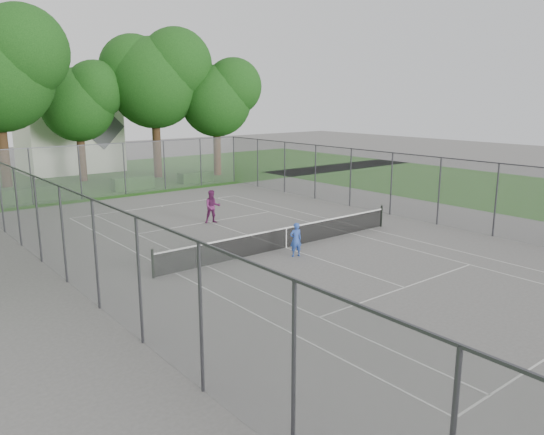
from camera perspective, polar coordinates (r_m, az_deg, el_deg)
ground at (r=23.39m, az=1.54°, el=-3.29°), size 120.00×120.00×0.00m
grass_far at (r=45.97m, az=-19.95°, el=3.92°), size 60.00×20.00×0.00m
grass_right at (r=40.88m, az=25.81°, el=2.39°), size 16.00×40.00×0.00m
court_markings at (r=23.38m, az=1.54°, el=-3.28°), size 11.03×23.83×0.01m
tennis_net at (r=23.25m, az=1.54°, el=-2.08°), size 12.87×0.10×1.10m
perimeter_fence at (r=22.95m, az=1.56°, el=1.05°), size 18.08×34.08×3.52m
tree_far_midleft at (r=44.31m, az=-20.08°, el=11.92°), size 6.47×5.91×9.30m
tree_far_midright at (r=44.86m, az=-12.45°, el=14.72°), size 8.31×7.59×11.95m
tree_far_right at (r=45.29m, az=-5.91°, el=12.97°), size 6.76×6.17×9.71m
hedge_left at (r=37.14m, az=-24.62°, el=2.31°), size 3.74×1.12×0.93m
hedge_mid at (r=39.38m, az=-14.73°, el=3.59°), size 2.98×0.85×0.94m
hedge_right at (r=41.96m, az=-8.22°, el=4.34°), size 2.69×0.99×0.81m
house at (r=50.83m, az=-21.09°, el=9.12°), size 7.92×6.14×9.86m
girl_player at (r=22.00m, az=2.58°, el=-2.39°), size 0.60×0.48×1.44m
woman_player at (r=28.01m, az=-6.42°, el=1.17°), size 1.04×0.93×1.75m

